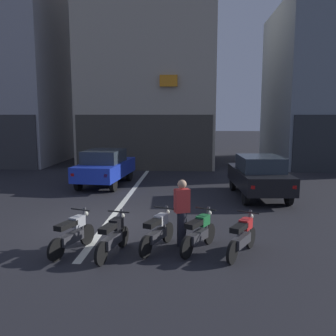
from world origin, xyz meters
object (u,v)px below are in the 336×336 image
object	(u,v)px
car_black_parked_kerbside	(259,175)
car_silver_down_street	(169,150)
motorcycle_silver_row_leftmost	(73,233)
motorcycle_green_row_right_mid	(199,232)
person_by_motorcycles	(182,212)
motorcycle_red_row_rightmost	(242,236)
motorcycle_black_row_left_mid	(113,236)
car_blue_crossing_near	(105,166)
motorcycle_white_row_centre	(158,231)

from	to	relation	value
car_black_parked_kerbside	car_silver_down_street	size ratio (longest dim) A/B	1.03
car_black_parked_kerbside	motorcycle_silver_row_leftmost	xyz separation A→B (m)	(-5.43, -6.14, -0.43)
motorcycle_green_row_right_mid	person_by_motorcycles	bearing A→B (deg)	144.90
motorcycle_red_row_rightmost	motorcycle_black_row_left_mid	bearing A→B (deg)	-176.30
car_blue_crossing_near	motorcycle_green_row_right_mid	distance (m)	8.86
motorcycle_silver_row_leftmost	motorcycle_white_row_centre	size ratio (longest dim) A/B	1.01
car_silver_down_street	motorcycle_white_row_centre	bearing A→B (deg)	-87.41
motorcycle_green_row_right_mid	person_by_motorcycles	world-z (taller)	person_by_motorcycles
car_black_parked_kerbside	car_silver_down_street	bearing A→B (deg)	113.65
car_black_parked_kerbside	motorcycle_black_row_left_mid	size ratio (longest dim) A/B	2.57
motorcycle_red_row_rightmost	person_by_motorcycles	world-z (taller)	person_by_motorcycles
car_silver_down_street	motorcycle_silver_row_leftmost	xyz separation A→B (m)	(-1.30, -15.58, -0.43)
motorcycle_red_row_rightmost	person_by_motorcycles	xyz separation A→B (m)	(-1.41, 0.53, 0.40)
motorcycle_red_row_rightmost	person_by_motorcycles	size ratio (longest dim) A/B	0.90
car_black_parked_kerbside	motorcycle_black_row_left_mid	world-z (taller)	car_black_parked_kerbside
car_black_parked_kerbside	motorcycle_red_row_rightmost	bearing A→B (deg)	-103.48
car_blue_crossing_near	car_black_parked_kerbside	distance (m)	6.87
car_black_parked_kerbside	person_by_motorcycles	distance (m)	6.24
motorcycle_green_row_right_mid	motorcycle_red_row_rightmost	size ratio (longest dim) A/B	1.00
motorcycle_green_row_right_mid	car_silver_down_street	bearing A→B (deg)	96.30
motorcycle_silver_row_leftmost	motorcycle_green_row_right_mid	xyz separation A→B (m)	(2.98, 0.30, 0.00)
motorcycle_silver_row_leftmost	motorcycle_green_row_right_mid	world-z (taller)	same
car_blue_crossing_near	motorcycle_white_row_centre	world-z (taller)	car_blue_crossing_near
motorcycle_silver_row_leftmost	car_black_parked_kerbside	bearing A→B (deg)	48.48
car_blue_crossing_near	car_black_parked_kerbside	xyz separation A→B (m)	(6.57, -1.99, 0.00)
car_blue_crossing_near	motorcycle_red_row_rightmost	size ratio (longest dim) A/B	2.84
motorcycle_black_row_left_mid	motorcycle_white_row_centre	bearing A→B (deg)	23.62
car_black_parked_kerbside	motorcycle_red_row_rightmost	world-z (taller)	car_black_parked_kerbside
car_silver_down_street	motorcycle_red_row_rightmost	world-z (taller)	car_silver_down_street
car_silver_down_street	person_by_motorcycles	bearing A→B (deg)	-85.16
motorcycle_silver_row_leftmost	motorcycle_black_row_left_mid	size ratio (longest dim) A/B	0.97
car_blue_crossing_near	motorcycle_green_row_right_mid	bearing A→B (deg)	-62.23
car_silver_down_street	motorcycle_red_row_rightmost	xyz separation A→B (m)	(2.68, -15.52, -0.43)
motorcycle_green_row_right_mid	motorcycle_red_row_rightmost	distance (m)	1.02
car_black_parked_kerbside	car_silver_down_street	world-z (taller)	same
motorcycle_green_row_right_mid	motorcycle_red_row_rightmost	world-z (taller)	same
motorcycle_red_row_rightmost	car_silver_down_street	bearing A→B (deg)	99.80
car_black_parked_kerbside	motorcycle_green_row_right_mid	size ratio (longest dim) A/B	2.82
car_silver_down_street	motorcycle_black_row_left_mid	xyz separation A→B (m)	(-0.30, -15.71, -0.43)
car_blue_crossing_near	person_by_motorcycles	bearing A→B (deg)	-63.82
car_blue_crossing_near	motorcycle_silver_row_leftmost	bearing A→B (deg)	-82.02
motorcycle_white_row_centre	person_by_motorcycles	size ratio (longest dim) A/B	0.94
car_silver_down_street	motorcycle_green_row_right_mid	size ratio (longest dim) A/B	2.75
car_silver_down_street	motorcycle_white_row_centre	distance (m)	15.30
motorcycle_silver_row_leftmost	motorcycle_black_row_left_mid	distance (m)	1.00
motorcycle_black_row_left_mid	motorcycle_white_row_centre	distance (m)	1.09
car_black_parked_kerbside	person_by_motorcycles	size ratio (longest dim) A/B	2.52
motorcycle_silver_row_leftmost	motorcycle_green_row_right_mid	bearing A→B (deg)	5.65
car_silver_down_street	motorcycle_green_row_right_mid	distance (m)	15.38
car_black_parked_kerbside	car_silver_down_street	distance (m)	10.31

